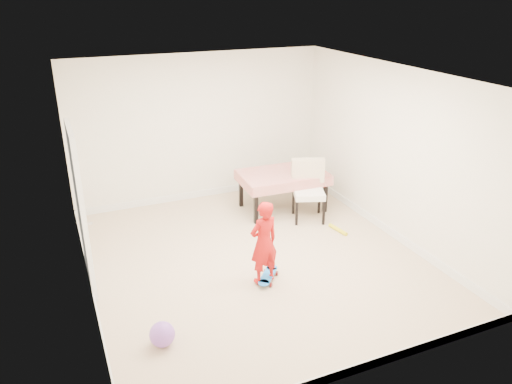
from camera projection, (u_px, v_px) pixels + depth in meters
name	position (u px, v px, depth m)	size (l,w,h in m)	color
ground	(255.00, 259.00, 7.14)	(5.00, 5.00, 0.00)	#C8AC8B
ceiling	(255.00, 77.00, 6.14)	(4.50, 5.00, 0.04)	white
wall_back	(200.00, 128.00, 8.74)	(4.50, 0.04, 2.60)	white
wall_front	(362.00, 262.00, 4.53)	(4.50, 0.04, 2.60)	white
wall_left	(80.00, 201.00, 5.83)	(0.04, 5.00, 2.60)	white
wall_right	(392.00, 154.00, 7.45)	(0.04, 5.00, 2.60)	white
door	(81.00, 212.00, 6.19)	(0.10, 0.94, 2.11)	white
baseboard_back	(202.00, 193.00, 9.23)	(4.50, 0.02, 0.12)	white
baseboard_front	(352.00, 370.00, 5.00)	(4.50, 0.02, 0.12)	white
baseboard_left	(92.00, 291.00, 6.30)	(0.02, 5.00, 0.12)	white
baseboard_right	(384.00, 228.00, 7.93)	(0.02, 5.00, 0.12)	white
dining_table	(283.00, 191.00, 8.61)	(1.45, 0.92, 0.68)	#AD090B
dining_chair	(309.00, 191.00, 8.17)	(0.54, 0.62, 0.99)	white
skateboard	(268.00, 277.00, 6.63)	(0.54, 0.19, 0.08)	blue
child	(264.00, 245.00, 6.36)	(0.41, 0.27, 1.13)	red
balloon	(162.00, 334.00, 5.39)	(0.28, 0.28, 0.28)	#9155CC
foam_toy	(338.00, 230.00, 7.93)	(0.06, 0.06, 0.40)	yellow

